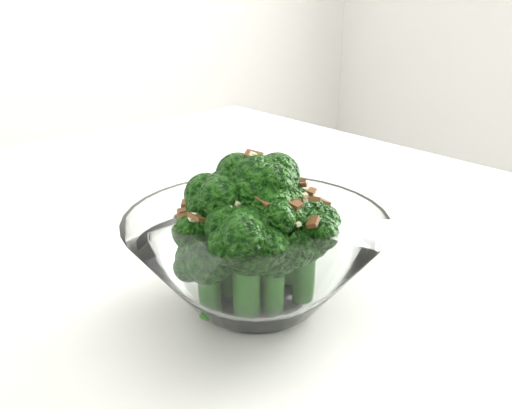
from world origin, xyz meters
TOP-DOWN VIEW (x-y plane):
  - table at (-0.14, -0.06)m, footprint 1.32×1.00m
  - broccoli_dish at (0.02, -0.22)m, footprint 0.20×0.20m

SIDE VIEW (x-z plane):
  - table at x=-0.14m, z-range 0.31..1.06m
  - broccoli_dish at x=0.02m, z-range 0.74..0.86m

